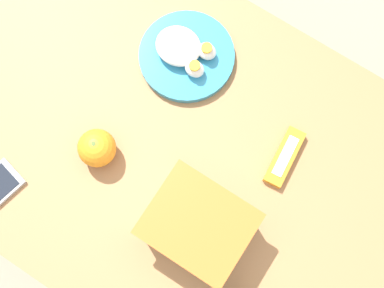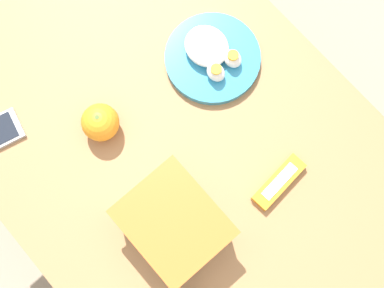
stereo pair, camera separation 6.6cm
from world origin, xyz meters
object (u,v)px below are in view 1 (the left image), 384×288
object	(u,v)px
food_container	(198,226)
candy_bar	(285,157)
orange_fruit	(97,148)
rice_plate	(186,54)

from	to	relation	value
food_container	candy_bar	distance (m)	0.22
orange_fruit	rice_plate	distance (m)	0.27
orange_fruit	candy_bar	size ratio (longest dim) A/B	0.60
orange_fruit	candy_bar	distance (m)	0.37
orange_fruit	rice_plate	world-z (taller)	orange_fruit
candy_bar	food_container	bearing A→B (deg)	71.73
orange_fruit	rice_plate	bearing A→B (deg)	-97.23
rice_plate	food_container	bearing A→B (deg)	126.93
food_container	rice_plate	world-z (taller)	food_container
rice_plate	candy_bar	world-z (taller)	rice_plate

